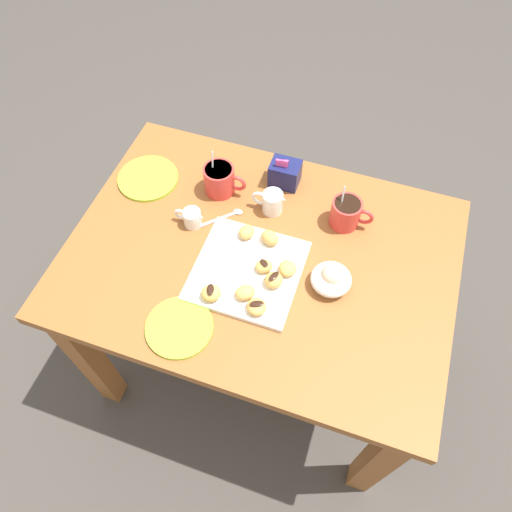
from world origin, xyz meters
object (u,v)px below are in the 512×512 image
Objects in this scene: saucer_lime_left at (179,327)px; chocolate_sauce_pitcher at (192,217)px; ice_cream_bowl at (331,278)px; beignet_1 at (247,232)px; beignet_4 at (287,268)px; beignet_7 at (270,238)px; sugar_caddy at (285,173)px; beignet_3 at (264,266)px; dining_table at (260,279)px; cream_pitcher_white at (272,201)px; saucer_lime_right at (148,178)px; beignet_0 at (274,280)px; pastry_plate_square at (247,271)px; coffee_mug_red_right at (346,213)px; beignet_5 at (257,307)px; beignet_2 at (211,293)px; beignet_6 at (245,292)px; coffee_mug_red_left at (220,179)px.

chocolate_sauce_pitcher is at bearing 107.12° from saucer_lime_left.
ice_cream_bowl reaches higher than beignet_1.
beignet_7 is at bearing 134.05° from beignet_4.
sugar_caddy is 2.22× the size of beignet_3.
dining_table is 22.63× the size of beignet_3.
ice_cream_bowl is (0.22, -0.31, -0.01)m from sugar_caddy.
cream_pitcher_white reaches higher than beignet_4.
chocolate_sauce_pitcher reaches higher than saucer_lime_right.
beignet_4 is at bearing 13.10° from beignet_3.
beignet_3 is at bearing 56.48° from saucer_lime_left.
beignet_0 is at bearing -41.94° from beignet_3.
pastry_plate_square is 5.59× the size of beignet_4.
saucer_lime_left is (-0.11, -0.56, -0.04)m from sugar_caddy.
pastry_plate_square is 0.33m from coffee_mug_red_right.
cream_pitcher_white reaches higher than beignet_1.
chocolate_sauce_pitcher is (-0.21, -0.24, -0.01)m from sugar_caddy.
beignet_0 is at bearing -67.92° from beignet_7.
beignet_0 is (0.09, -0.25, -0.00)m from cream_pitcher_white.
ice_cream_bowl is 0.12m from beignet_4.
beignet_1 reaches higher than beignet_4.
beignet_3 is at bearing -24.55° from saucer_lime_right.
dining_table is 0.27m from ice_cream_bowl.
ice_cream_bowl is 2.15× the size of beignet_4.
beignet_4 is 0.14m from beignet_5.
beignet_2 is at bearing -99.54° from cream_pitcher_white.
saucer_lime_left is at bearing -100.92° from sugar_caddy.
sugar_caddy reaches higher than saucer_lime_right.
beignet_1 reaches higher than beignet_5.
saucer_lime_left is 3.53× the size of beignet_0.
ice_cream_bowl reaches higher than saucer_lime_right.
beignet_4 is at bearing 52.46° from beignet_6.
dining_table is 0.25m from beignet_2.
beignet_5 is at bearing -112.30° from coffee_mug_red_right.
pastry_plate_square is at bearing 166.35° from beignet_0.
cream_pitcher_white reaches higher than beignet_6.
dining_table is at bearing -44.45° from coffee_mug_red_left.
dining_table is 0.28m from chocolate_sauce_pitcher.
coffee_mug_red_left is (-0.19, 0.19, 0.18)m from dining_table.
saucer_lime_left is at bearing -102.25° from beignet_1.
beignet_3 is (0.10, 0.12, -0.00)m from beignet_2.
saucer_lime_right is 3.46× the size of beignet_7.
beignet_3 is at bearing 50.14° from beignet_2.
cream_pitcher_white is at bearing 139.47° from ice_cream_bowl.
coffee_mug_red_left is 0.36m from beignet_4.
beignet_2 is at bearing -113.55° from dining_table.
pastry_plate_square is 0.31m from coffee_mug_red_left.
chocolate_sauce_pitcher is at bearing 156.54° from beignet_0.
beignet_2 reaches higher than beignet_4.
coffee_mug_red_right is 0.62m from saucer_lime_right.
beignet_7 is at bearing -74.59° from cream_pitcher_white.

